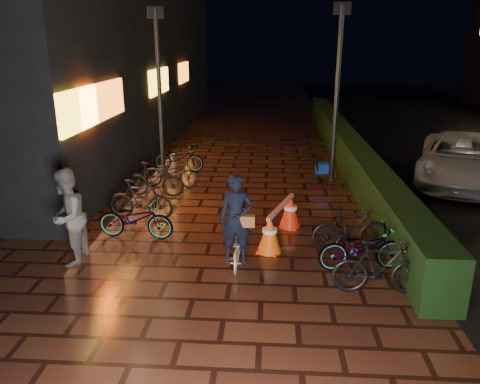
# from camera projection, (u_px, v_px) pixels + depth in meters

# --- Properties ---
(ground) EXTENTS (80.00, 80.00, 0.00)m
(ground) POSITION_uv_depth(u_px,v_px,m) (235.00, 256.00, 9.15)
(ground) COLOR #381911
(ground) RESTS_ON ground
(hedge) EXTENTS (0.70, 20.00, 1.00)m
(hedge) POSITION_uv_depth(u_px,v_px,m) (346.00, 146.00, 16.39)
(hedge) COLOR black
(hedge) RESTS_ON ground
(bystander_person) EXTENTS (0.70, 0.90, 1.83)m
(bystander_person) POSITION_uv_depth(u_px,v_px,m) (67.00, 217.00, 8.60)
(bystander_person) COLOR #5F5F61
(bystander_person) RESTS_ON ground
(van) EXTENTS (3.98, 5.56, 1.41)m
(van) POSITION_uv_depth(u_px,v_px,m) (462.00, 159.00, 13.66)
(van) COLOR silver
(van) RESTS_ON ground
(storefront_block) EXTENTS (12.09, 22.00, 9.00)m
(storefront_block) POSITION_uv_depth(u_px,v_px,m) (26.00, 28.00, 19.27)
(storefront_block) COLOR black
(storefront_block) RESTS_ON ground
(lamp_post_hedge) EXTENTS (0.48, 0.14, 5.02)m
(lamp_post_hedge) POSITION_uv_depth(u_px,v_px,m) (337.00, 87.00, 13.37)
(lamp_post_hedge) COLOR black
(lamp_post_hedge) RESTS_ON ground
(lamp_post_sf) EXTENTS (0.46, 0.25, 4.97)m
(lamp_post_sf) POSITION_uv_depth(u_px,v_px,m) (159.00, 85.00, 14.27)
(lamp_post_sf) COLOR black
(lamp_post_sf) RESTS_ON ground
(cyclist) EXTENTS (0.64, 1.24, 1.77)m
(cyclist) POSITION_uv_depth(u_px,v_px,m) (236.00, 233.00, 8.57)
(cyclist) COLOR silver
(cyclist) RESTS_ON ground
(traffic_barrier) EXTENTS (0.98, 1.87, 0.77)m
(traffic_barrier) POSITION_uv_depth(u_px,v_px,m) (281.00, 222.00, 9.84)
(traffic_barrier) COLOR #FB570D
(traffic_barrier) RESTS_ON ground
(cart_assembly) EXTENTS (0.52, 0.52, 0.95)m
(cart_assembly) POSITION_uv_depth(u_px,v_px,m) (322.00, 169.00, 13.46)
(cart_assembly) COLOR black
(cart_assembly) RESTS_ON ground
(parked_bikes_storefront) EXTENTS (1.89, 6.12, 0.95)m
(parked_bikes_storefront) POSITION_uv_depth(u_px,v_px,m) (159.00, 182.00, 12.38)
(parked_bikes_storefront) COLOR black
(parked_bikes_storefront) RESTS_ON ground
(parked_bikes_hedge) EXTENTS (1.81, 2.22, 0.95)m
(parked_bikes_hedge) POSITION_uv_depth(u_px,v_px,m) (364.00, 247.00, 8.46)
(parked_bikes_hedge) COLOR black
(parked_bikes_hedge) RESTS_ON ground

